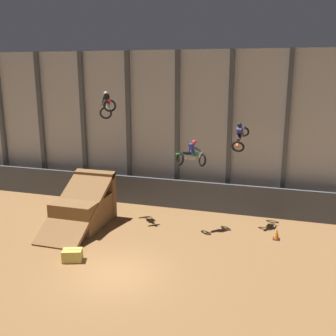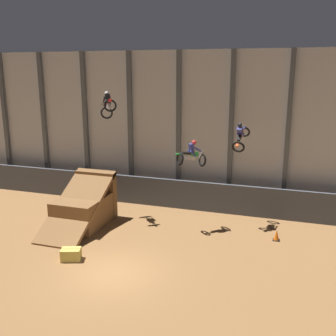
{
  "view_description": "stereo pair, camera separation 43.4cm",
  "coord_description": "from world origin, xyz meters",
  "px_view_note": "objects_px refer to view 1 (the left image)",
  "views": [
    {
      "loc": [
        6.73,
        -14.2,
        8.65
      ],
      "look_at": [
        0.63,
        5.9,
        3.42
      ],
      "focal_mm": 42.0,
      "sensor_mm": 36.0,
      "label": 1
    },
    {
      "loc": [
        7.15,
        -14.07,
        8.65
      ],
      "look_at": [
        0.63,
        5.9,
        3.42
      ],
      "focal_mm": 42.0,
      "sensor_mm": 36.0,
      "label": 2
    }
  ],
  "objects_px": {
    "rider_bike_left_air": "(107,105)",
    "hay_bale_trackside": "(72,255)",
    "dirt_ramp": "(85,207)",
    "rider_bike_right_air": "(240,136)",
    "rider_bike_center_air": "(192,155)",
    "traffic_cone_near_ramp": "(277,234)"
  },
  "relations": [
    {
      "from": "rider_bike_left_air",
      "to": "hay_bale_trackside",
      "type": "bearing_deg",
      "value": -119.12
    },
    {
      "from": "dirt_ramp",
      "to": "hay_bale_trackside",
      "type": "distance_m",
      "value": 4.64
    },
    {
      "from": "rider_bike_right_air",
      "to": "rider_bike_left_air",
      "type": "bearing_deg",
      "value": -165.38
    },
    {
      "from": "rider_bike_center_air",
      "to": "traffic_cone_near_ramp",
      "type": "relative_size",
      "value": 2.88
    },
    {
      "from": "dirt_ramp",
      "to": "rider_bike_left_air",
      "type": "relative_size",
      "value": 2.84
    },
    {
      "from": "rider_bike_center_air",
      "to": "rider_bike_right_air",
      "type": "xyz_separation_m",
      "value": [
        2.39,
        1.54,
        0.95
      ]
    },
    {
      "from": "rider_bike_right_air",
      "to": "traffic_cone_near_ramp",
      "type": "distance_m",
      "value": 5.67
    },
    {
      "from": "rider_bike_right_air",
      "to": "traffic_cone_near_ramp",
      "type": "bearing_deg",
      "value": -32.59
    },
    {
      "from": "rider_bike_center_air",
      "to": "hay_bale_trackside",
      "type": "bearing_deg",
      "value": -81.06
    },
    {
      "from": "hay_bale_trackside",
      "to": "traffic_cone_near_ramp",
      "type": "bearing_deg",
      "value": 30.23
    },
    {
      "from": "traffic_cone_near_ramp",
      "to": "dirt_ramp",
      "type": "bearing_deg",
      "value": -174.74
    },
    {
      "from": "hay_bale_trackside",
      "to": "rider_bike_left_air",
      "type": "bearing_deg",
      "value": 97.02
    },
    {
      "from": "rider_bike_left_air",
      "to": "rider_bike_center_air",
      "type": "height_order",
      "value": "rider_bike_left_air"
    },
    {
      "from": "rider_bike_left_air",
      "to": "traffic_cone_near_ramp",
      "type": "bearing_deg",
      "value": -39.24
    },
    {
      "from": "rider_bike_center_air",
      "to": "traffic_cone_near_ramp",
      "type": "xyz_separation_m",
      "value": [
        4.71,
        -0.25,
        -3.9
      ]
    },
    {
      "from": "rider_bike_center_air",
      "to": "traffic_cone_near_ramp",
      "type": "height_order",
      "value": "rider_bike_center_air"
    },
    {
      "from": "dirt_ramp",
      "to": "rider_bike_center_air",
      "type": "distance_m",
      "value": 6.86
    },
    {
      "from": "traffic_cone_near_ramp",
      "to": "hay_bale_trackside",
      "type": "xyz_separation_m",
      "value": [
        -9.04,
        -5.27,
        -0.0
      ]
    },
    {
      "from": "rider_bike_center_air",
      "to": "hay_bale_trackside",
      "type": "relative_size",
      "value": 1.59
    },
    {
      "from": "rider_bike_right_air",
      "to": "hay_bale_trackside",
      "type": "height_order",
      "value": "rider_bike_right_air"
    },
    {
      "from": "rider_bike_left_air",
      "to": "rider_bike_right_air",
      "type": "relative_size",
      "value": 0.95
    },
    {
      "from": "dirt_ramp",
      "to": "hay_bale_trackside",
      "type": "height_order",
      "value": "dirt_ramp"
    }
  ]
}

